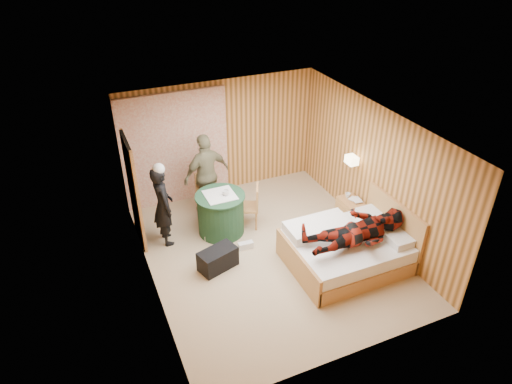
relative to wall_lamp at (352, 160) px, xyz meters
name	(u,v)px	position (x,y,z in m)	size (l,w,h in m)	color
floor	(269,253)	(-1.92, -0.45, -1.30)	(4.20, 5.00, 0.01)	tan
ceiling	(271,126)	(-1.92, -0.45, 1.20)	(4.20, 5.00, 0.01)	white
wall_back	(220,138)	(-1.92, 2.05, -0.05)	(4.20, 0.02, 2.50)	tan
wall_left	(146,223)	(-4.02, -0.45, -0.05)	(0.02, 5.00, 2.50)	tan
wall_right	(373,171)	(0.18, -0.45, -0.05)	(0.02, 5.00, 2.50)	tan
curtain	(175,149)	(-2.92, 1.98, -0.10)	(2.20, 0.08, 2.40)	beige
doorway	(133,191)	(-3.98, 0.95, -0.28)	(0.06, 0.90, 2.05)	black
wall_lamp	(352,160)	(0.00, 0.00, 0.00)	(0.26, 0.24, 0.16)	gold
bed	(346,249)	(-0.80, -1.23, -1.00)	(1.97, 1.53, 1.05)	tan
nightstand	(350,211)	(-0.04, -0.20, -1.04)	(0.39, 0.53, 0.51)	tan
round_table	(221,213)	(-2.49, 0.52, -0.88)	(0.94, 0.94, 0.84)	#214930
chair_far	(208,190)	(-2.51, 1.26, -0.76)	(0.49, 0.49, 0.93)	tan
chair_near	(252,203)	(-1.87, 0.47, -0.78)	(0.53, 0.53, 0.89)	tan
duffel_bag	(218,259)	(-2.91, -0.47, -1.11)	(0.66, 0.35, 0.38)	black
sneaker_left	(211,237)	(-2.77, 0.34, -1.25)	(0.25, 0.10, 0.11)	silver
sneaker_right	(246,245)	(-2.26, -0.16, -1.24)	(0.28, 0.11, 0.12)	silver
woman_standing	(163,206)	(-3.54, 0.65, -0.52)	(0.57, 0.37, 1.56)	black
man_at_table	(207,175)	(-2.49, 1.31, -0.44)	(1.01, 0.42, 1.72)	#746E4D
man_on_bed	(359,225)	(-0.77, -1.45, -0.35)	(1.77, 0.67, 0.86)	maroon
book_lower	(353,201)	(-0.04, -0.25, -0.78)	(0.17, 0.22, 0.02)	silver
book_upper	(353,200)	(-0.04, -0.25, -0.76)	(0.16, 0.22, 0.02)	silver
cup_nightstand	(348,195)	(-0.04, -0.07, -0.74)	(0.10, 0.10, 0.09)	silver
cup_table	(226,193)	(-2.39, 0.47, -0.42)	(0.12, 0.12, 0.10)	silver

